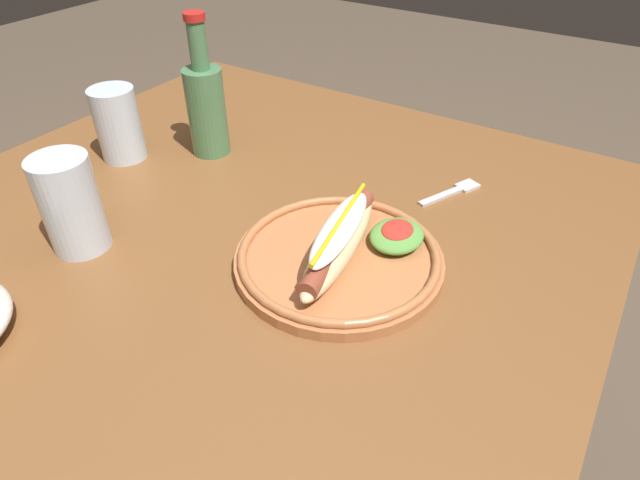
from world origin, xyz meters
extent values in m
cube|color=brown|center=(0.00, 0.00, 0.72)|extent=(1.13, 1.02, 0.04)
cylinder|color=brown|center=(0.48, -0.42, 0.35)|extent=(0.06, 0.06, 0.70)
cylinder|color=brown|center=(0.48, 0.42, 0.35)|extent=(0.06, 0.06, 0.70)
cylinder|color=#B77042|center=(0.04, -0.17, 0.75)|extent=(0.28, 0.28, 0.02)
torus|color=#B77042|center=(0.04, -0.17, 0.76)|extent=(0.27, 0.27, 0.01)
ellipsoid|color=beige|center=(0.04, -0.17, 0.78)|extent=(0.24, 0.09, 0.04)
cylinder|color=brown|center=(0.04, -0.17, 0.78)|extent=(0.22, 0.07, 0.03)
ellipsoid|color=silver|center=(0.04, -0.17, 0.80)|extent=(0.18, 0.08, 0.02)
cylinder|color=yellow|center=(0.04, -0.17, 0.81)|extent=(0.19, 0.04, 0.01)
ellipsoid|color=#5B9942|center=(0.11, -0.22, 0.77)|extent=(0.08, 0.07, 0.02)
ellipsoid|color=red|center=(0.11, -0.22, 0.78)|extent=(0.05, 0.04, 0.01)
cube|color=silver|center=(0.27, -0.22, 0.74)|extent=(0.08, 0.05, 0.00)
cube|color=silver|center=(0.33, -0.25, 0.74)|extent=(0.04, 0.04, 0.00)
cylinder|color=silver|center=(-0.11, 0.15, 0.81)|extent=(0.08, 0.08, 0.14)
cylinder|color=silver|center=(0.10, 0.31, 0.80)|extent=(0.08, 0.08, 0.13)
cylinder|color=#4C7F51|center=(0.20, 0.19, 0.82)|extent=(0.07, 0.07, 0.15)
cylinder|color=#4C7F51|center=(0.20, 0.19, 0.93)|extent=(0.03, 0.03, 0.08)
cylinder|color=red|center=(0.20, 0.19, 0.98)|extent=(0.03, 0.03, 0.01)
camera|label=1|loc=(-0.44, -0.45, 1.21)|focal=30.12mm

